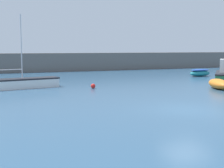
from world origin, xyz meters
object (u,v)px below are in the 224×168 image
Objects in this scene: rowboat_white_midwater at (219,84)px; rowboat_with_red_cover at (200,73)px; mooring_buoy_red at (93,86)px; sailboat_tall_mast at (22,83)px.

rowboat_with_red_cover is at bearing 168.95° from rowboat_white_midwater.
rowboat_with_red_cover is at bearing 21.38° from mooring_buoy_red.
rowboat_white_midwater is (14.68, -6.14, -0.03)m from sailboat_tall_mast.
sailboat_tall_mast reaches higher than rowboat_white_midwater.
mooring_buoy_red is (-9.32, 4.03, -0.21)m from rowboat_white_midwater.
rowboat_with_red_cover is 0.47× the size of sailboat_tall_mast.
rowboat_white_midwater is (-5.81, -9.96, -0.03)m from rowboat_with_red_cover.
rowboat_white_midwater is 10.16m from mooring_buoy_red.
rowboat_with_red_cover is at bearing 0.84° from sailboat_tall_mast.
rowboat_with_red_cover is 11.53m from rowboat_white_midwater.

